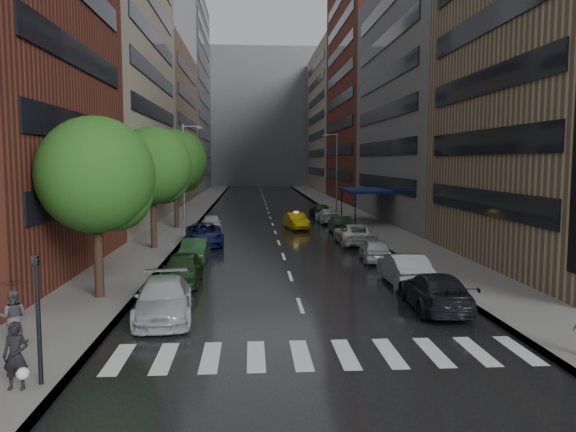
% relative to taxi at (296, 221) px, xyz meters
% --- Properties ---
extents(ground, '(220.00, 220.00, 0.00)m').
position_rel_taxi_xyz_m(ground, '(-1.95, -30.30, -0.71)').
color(ground, gray).
rests_on(ground, ground).
extents(road, '(14.00, 140.00, 0.01)m').
position_rel_taxi_xyz_m(road, '(-1.95, 19.70, -0.71)').
color(road, black).
rests_on(road, ground).
extents(sidewalk_left, '(4.00, 140.00, 0.15)m').
position_rel_taxi_xyz_m(sidewalk_left, '(-10.95, 19.70, -0.64)').
color(sidewalk_left, gray).
rests_on(sidewalk_left, ground).
extents(sidewalk_right, '(4.00, 140.00, 0.15)m').
position_rel_taxi_xyz_m(sidewalk_right, '(7.05, 19.70, -0.64)').
color(sidewalk_right, gray).
rests_on(sidewalk_right, ground).
extents(crosswalk, '(13.15, 2.80, 0.01)m').
position_rel_taxi_xyz_m(crosswalk, '(-1.75, -32.30, -0.70)').
color(crosswalk, silver).
rests_on(crosswalk, ground).
extents(buildings_left, '(8.00, 108.00, 38.00)m').
position_rel_taxi_xyz_m(buildings_left, '(-16.95, 28.49, 15.28)').
color(buildings_left, maroon).
rests_on(buildings_left, ground).
extents(buildings_right, '(8.05, 109.10, 36.00)m').
position_rel_taxi_xyz_m(buildings_right, '(13.05, 26.40, 14.32)').
color(buildings_right, '#937A5B').
rests_on(buildings_right, ground).
extents(building_far, '(40.00, 14.00, 32.00)m').
position_rel_taxi_xyz_m(building_far, '(-1.95, 87.70, 15.29)').
color(building_far, slate).
rests_on(building_far, ground).
extents(tree_near, '(4.98, 4.98, 7.93)m').
position_rel_taxi_xyz_m(tree_near, '(-10.55, -24.84, 4.71)').
color(tree_near, '#382619').
rests_on(tree_near, ground).
extents(tree_mid, '(5.21, 5.21, 8.31)m').
position_rel_taxi_xyz_m(tree_mid, '(-10.55, -11.07, 4.97)').
color(tree_mid, '#382619').
rests_on(tree_mid, ground).
extents(tree_far, '(5.50, 5.50, 8.76)m').
position_rel_taxi_xyz_m(tree_far, '(-10.55, 0.63, 5.29)').
color(tree_far, '#382619').
rests_on(tree_far, ground).
extents(taxi, '(2.22, 4.51, 1.42)m').
position_rel_taxi_xyz_m(taxi, '(0.00, 0.00, 0.00)').
color(taxi, '#EBB70C').
rests_on(taxi, ground).
extents(parked_cars_left, '(3.19, 31.26, 1.57)m').
position_rel_taxi_xyz_m(parked_cars_left, '(-7.35, -15.26, 0.05)').
color(parked_cars_left, '#AEB5B8').
rests_on(parked_cars_left, ground).
extents(parked_cars_right, '(2.54, 42.78, 1.56)m').
position_rel_taxi_xyz_m(parked_cars_right, '(3.45, -10.00, 0.02)').
color(parked_cars_right, black).
rests_on(parked_cars_right, ground).
extents(ped_bag_walker, '(0.68, 0.47, 1.77)m').
position_rel_taxi_xyz_m(ped_bag_walker, '(-10.04, -34.76, 0.30)').
color(ped_bag_walker, black).
rests_on(ped_bag_walker, sidewalk_left).
extents(ped_black_umbrella, '(0.96, 0.98, 2.09)m').
position_rel_taxi_xyz_m(ped_black_umbrella, '(-11.65, -30.97, 0.67)').
color(ped_black_umbrella, '#4A494D').
rests_on(ped_black_umbrella, sidewalk_left).
extents(traffic_light, '(0.18, 0.15, 3.45)m').
position_rel_taxi_xyz_m(traffic_light, '(-9.55, -34.45, 1.52)').
color(traffic_light, black).
rests_on(traffic_light, sidewalk_left).
extents(street_lamp_left, '(1.74, 0.22, 9.00)m').
position_rel_taxi_xyz_m(street_lamp_left, '(-9.67, -0.30, 4.18)').
color(street_lamp_left, gray).
rests_on(street_lamp_left, sidewalk_left).
extents(street_lamp_right, '(1.74, 0.22, 9.00)m').
position_rel_taxi_xyz_m(street_lamp_right, '(5.77, 14.70, 4.18)').
color(street_lamp_right, gray).
rests_on(street_lamp_right, sidewalk_right).
extents(awning, '(4.00, 8.00, 3.12)m').
position_rel_taxi_xyz_m(awning, '(7.03, 4.70, 2.42)').
color(awning, navy).
rests_on(awning, sidewalk_right).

